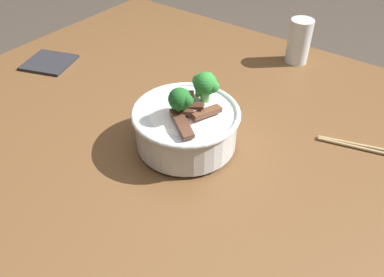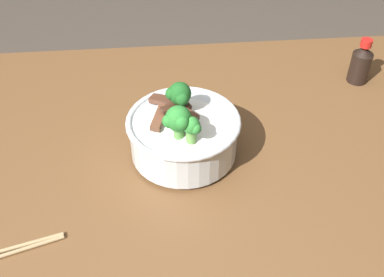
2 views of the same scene
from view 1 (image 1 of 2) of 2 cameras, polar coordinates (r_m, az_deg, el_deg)
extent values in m
cube|color=brown|center=(0.86, 8.12, -2.06)|extent=(1.60, 1.02, 0.06)
cube|color=brown|center=(1.71, -6.77, 5.81)|extent=(0.07, 0.07, 0.71)
cylinder|color=silver|center=(0.82, -0.85, -0.73)|extent=(0.10, 0.10, 0.01)
cylinder|color=silver|center=(0.80, -0.88, 1.60)|extent=(0.21, 0.21, 0.08)
torus|color=silver|center=(0.77, -0.91, 3.86)|extent=(0.22, 0.22, 0.01)
ellipsoid|color=white|center=(0.78, -0.90, 2.86)|extent=(0.18, 0.18, 0.06)
cube|color=#4C2B1E|center=(0.74, -0.55, 4.78)|extent=(0.06, 0.04, 0.02)
cube|color=#563323|center=(0.76, -0.67, 5.35)|extent=(0.06, 0.07, 0.01)
cube|color=brown|center=(0.74, 2.14, 3.92)|extent=(0.04, 0.07, 0.02)
cube|color=#563323|center=(0.72, -1.54, 2.28)|extent=(0.08, 0.06, 0.02)
cylinder|color=#5B9947|center=(0.79, 1.95, 6.30)|extent=(0.02, 0.02, 0.03)
sphere|color=#2D8433|center=(0.77, 2.00, 8.13)|extent=(0.05, 0.05, 0.05)
sphere|color=#2D8433|center=(0.77, 3.14, 7.71)|extent=(0.03, 0.03, 0.03)
sphere|color=#2D8433|center=(0.78, 2.36, 8.93)|extent=(0.03, 0.03, 0.03)
cylinder|color=#6BA84C|center=(0.81, 1.18, 7.13)|extent=(0.02, 0.02, 0.03)
sphere|color=green|center=(0.80, 1.20, 8.56)|extent=(0.03, 0.03, 0.03)
sphere|color=green|center=(0.79, 1.84, 8.33)|extent=(0.01, 0.01, 0.01)
sphere|color=green|center=(0.81, 1.12, 8.86)|extent=(0.02, 0.02, 0.02)
cylinder|color=#6BA84C|center=(0.74, -1.80, 4.01)|extent=(0.02, 0.02, 0.03)
sphere|color=#1E6023|center=(0.73, -1.85, 5.90)|extent=(0.04, 0.04, 0.04)
sphere|color=#1E6023|center=(0.72, -0.81, 5.69)|extent=(0.02, 0.02, 0.02)
sphere|color=#1E6023|center=(0.74, -1.32, 6.44)|extent=(0.03, 0.03, 0.03)
cylinder|color=white|center=(1.17, 15.14, 11.18)|extent=(0.06, 0.06, 0.00)
cylinder|color=white|center=(1.15, 15.65, 13.77)|extent=(0.06, 0.06, 0.12)
cylinder|color=olive|center=(1.16, 15.40, 12.52)|extent=(0.05, 0.05, 0.06)
cylinder|color=tan|center=(0.90, 25.13, -1.22)|extent=(0.21, 0.07, 0.01)
cylinder|color=tan|center=(0.89, 25.11, -1.64)|extent=(0.21, 0.06, 0.01)
cube|color=#28282D|center=(1.19, -20.48, 10.57)|extent=(0.16, 0.16, 0.01)
camera|label=2|loc=(1.26, 28.80, 42.43)|focal=44.91mm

